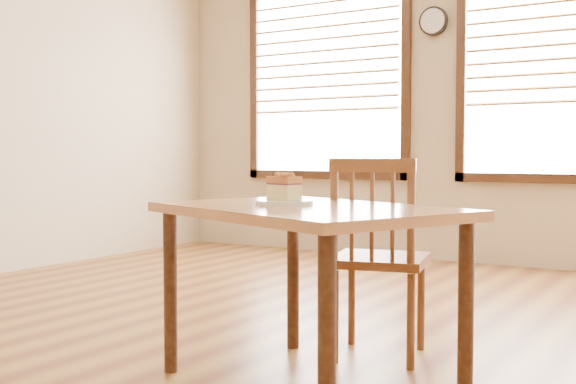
# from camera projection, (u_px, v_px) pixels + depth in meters

# --- Properties ---
(window_left) EXTENTS (1.76, 0.10, 1.96)m
(window_left) POSITION_uv_depth(u_px,v_px,m) (326.00, 67.00, 7.04)
(window_left) COLOR white
(window_left) RESTS_ON room_shell
(window_right) EXTENTS (1.76, 0.10, 1.96)m
(window_right) POSITION_uv_depth(u_px,v_px,m) (562.00, 50.00, 5.89)
(window_right) COLOR white
(window_right) RESTS_ON room_shell
(wall_clock) EXTENTS (0.26, 0.05, 0.26)m
(wall_clock) POSITION_uv_depth(u_px,v_px,m) (433.00, 21.00, 6.44)
(wall_clock) COLOR black
(wall_clock) RESTS_ON room_shell
(cafe_table_main) EXTENTS (1.43, 1.21, 0.75)m
(cafe_table_main) POSITION_uv_depth(u_px,v_px,m) (306.00, 230.00, 2.91)
(cafe_table_main) COLOR #B77E47
(cafe_table_main) RESTS_ON ground
(cafe_chair_main) EXTENTS (0.52, 0.52, 0.95)m
(cafe_chair_main) POSITION_uv_depth(u_px,v_px,m) (378.00, 257.00, 3.36)
(cafe_chair_main) COLOR brown
(cafe_chair_main) RESTS_ON ground
(plate) EXTENTS (0.24, 0.24, 0.02)m
(plate) POSITION_uv_depth(u_px,v_px,m) (284.00, 203.00, 2.97)
(plate) COLOR white
(plate) RESTS_ON cafe_table_main
(cake_slice) EXTENTS (0.14, 0.11, 0.12)m
(cake_slice) POSITION_uv_depth(u_px,v_px,m) (284.00, 186.00, 2.96)
(cake_slice) COLOR #DBC57C
(cake_slice) RESTS_ON plate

